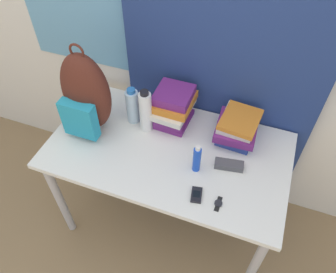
# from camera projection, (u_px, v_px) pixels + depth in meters

# --- Properties ---
(ground_plane) EXTENTS (12.00, 12.00, 0.00)m
(ground_plane) POSITION_uv_depth(u_px,v_px,m) (149.00, 264.00, 2.15)
(ground_plane) COLOR #8C704C
(wall_back) EXTENTS (6.00, 0.06, 2.50)m
(wall_back) POSITION_uv_depth(u_px,v_px,m) (197.00, 29.00, 1.74)
(wall_back) COLOR silver
(wall_back) RESTS_ON ground_plane
(curtain_blue) EXTENTS (1.13, 0.04, 2.50)m
(curtain_blue) POSITION_uv_depth(u_px,v_px,m) (226.00, 41.00, 1.67)
(curtain_blue) COLOR navy
(curtain_blue) RESTS_ON ground_plane
(desk) EXTENTS (1.33, 0.73, 0.77)m
(desk) POSITION_uv_depth(u_px,v_px,m) (168.00, 159.00, 1.88)
(desk) COLOR silver
(desk) RESTS_ON ground_plane
(backpack) EXTENTS (0.28, 0.23, 0.55)m
(backpack) POSITION_uv_depth(u_px,v_px,m) (86.00, 95.00, 1.75)
(backpack) COLOR #512319
(backpack) RESTS_ON desk
(book_stack_left) EXTENTS (0.22, 0.27, 0.22)m
(book_stack_left) POSITION_uv_depth(u_px,v_px,m) (173.00, 106.00, 1.88)
(book_stack_left) COLOR #6B2370
(book_stack_left) RESTS_ON desk
(book_stack_center) EXTENTS (0.23, 0.28, 0.16)m
(book_stack_center) POSITION_uv_depth(u_px,v_px,m) (237.00, 127.00, 1.81)
(book_stack_center) COLOR navy
(book_stack_center) RESTS_ON desk
(water_bottle) EXTENTS (0.07, 0.07, 0.24)m
(water_bottle) POSITION_uv_depth(u_px,v_px,m) (133.00, 106.00, 1.88)
(water_bottle) COLOR silver
(water_bottle) RESTS_ON desk
(sports_bottle) EXTENTS (0.07, 0.07, 0.28)m
(sports_bottle) POSITION_uv_depth(u_px,v_px,m) (146.00, 112.00, 1.82)
(sports_bottle) COLOR white
(sports_bottle) RESTS_ON desk
(sunscreen_bottle) EXTENTS (0.04, 0.04, 0.18)m
(sunscreen_bottle) POSITION_uv_depth(u_px,v_px,m) (197.00, 159.00, 1.66)
(sunscreen_bottle) COLOR blue
(sunscreen_bottle) RESTS_ON desk
(cell_phone) EXTENTS (0.07, 0.09, 0.02)m
(cell_phone) POSITION_uv_depth(u_px,v_px,m) (196.00, 195.00, 1.60)
(cell_phone) COLOR black
(cell_phone) RESTS_ON desk
(sunglasses_case) EXTENTS (0.16, 0.08, 0.04)m
(sunglasses_case) POSITION_uv_depth(u_px,v_px,m) (229.00, 165.00, 1.71)
(sunglasses_case) COLOR #47474C
(sunglasses_case) RESTS_ON desk
(wristwatch) EXTENTS (0.04, 0.08, 0.01)m
(wristwatch) POSITION_uv_depth(u_px,v_px,m) (218.00, 204.00, 1.57)
(wristwatch) COLOR black
(wristwatch) RESTS_ON desk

